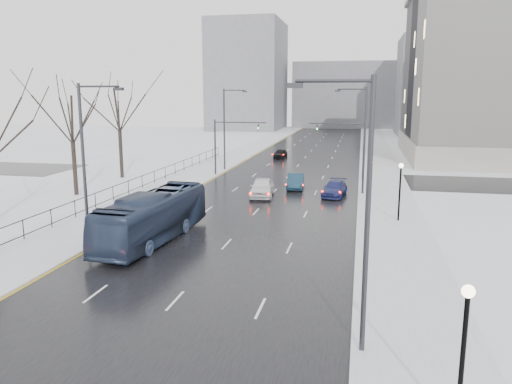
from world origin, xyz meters
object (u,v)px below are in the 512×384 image
Objects in this scene: lamppost_r_near at (464,338)px; sedan_right_far at (335,189)px; streetlight_r_mid at (362,135)px; sedan_center_near at (262,187)px; streetlight_l_far at (226,125)px; no_uturn_sign at (371,165)px; sedan_center_far at (280,154)px; mast_signal_right at (354,143)px; tree_park_e at (122,178)px; tree_park_d at (77,196)px; lamppost_r_mid at (400,183)px; streetlight_l_near at (87,157)px; bus at (153,217)px; mast_signal_left at (224,141)px; streetlight_r_near at (361,204)px; sedan_right_near at (296,181)px.

sedan_right_far is (-5.16, 32.75, -2.22)m from lamppost_r_near.
streetlight_r_mid is 10.45m from sedan_center_near.
streetlight_r_mid is at bearing -36.30° from streetlight_l_far.
no_uturn_sign reaches higher than sedan_center_far.
no_uturn_sign is (1.87, -4.00, -1.81)m from mast_signal_right.
tree_park_d is at bearing -87.71° from tree_park_e.
no_uturn_sign is (-1.80, 14.00, -0.64)m from lamppost_r_mid.
lamppost_r_near is 33.25m from sedan_center_near.
streetlight_r_mid reaches higher than sedan_center_near.
streetlight_l_near is 32.03m from mast_signal_right.
sedan_right_far is at bearing 62.17° from bus.
tree_park_e reaches higher than no_uturn_sign.
sedan_center_near is (6.64, -10.94, -3.21)m from mast_signal_left.
streetlight_l_far is at bearing 165.52° from mast_signal_right.
streetlight_l_near is 2.12× the size of sedan_right_far.
sedan_right_far is at bearing 53.23° from streetlight_l_near.
bus is at bearing 134.98° from lamppost_r_near.
streetlight_l_far is 19.89m from sedan_right_far.
tree_park_e is 1.35× the size of streetlight_r_near.
no_uturn_sign is (27.00, 10.00, 2.30)m from tree_park_d.
tree_park_e is 2.98× the size of sedan_right_near.
lamppost_r_mid is at bearing -36.70° from sedan_center_near.
bus reaches higher than sedan_center_near.
streetlight_l_far is 1.54× the size of mast_signal_right.
no_uturn_sign is at bearing -13.60° from mast_signal_left.
streetlight_r_mid is 3.70× the size of no_uturn_sign.
streetlight_r_mid is at bearing 94.76° from lamppost_r_near.
sedan_right_near is (-7.39, -2.35, -1.51)m from no_uturn_sign.
streetlight_l_far is at bearing 131.06° from lamppost_r_mid.
no_uturn_sign is at bearing 0.00° from tree_park_e.
lamppost_r_near is at bearing -85.24° from streetlight_r_mid.
tree_park_e is at bearing 127.54° from lamppost_r_near.
no_uturn_sign is 0.57× the size of sedan_right_far.
tree_park_e is 2.86× the size of sedan_right_far.
streetlight_r_mid reaches higher than mast_signal_right.
streetlight_l_far is 15.17m from sedan_right_near.
lamppost_r_mid is 13.80m from sedan_center_near.
mast_signal_left is 17.10m from no_uturn_sign.
sedan_center_near is at bearing -63.40° from streetlight_l_far.
mast_signal_right is at bearing 48.22° from sedan_center_near.
streetlight_l_near is 24.32m from sedan_right_near.
lamppost_r_near is 24.00m from lamppost_r_mid.
lamppost_r_mid is at bearing -78.46° from mast_signal_right.
mast_signal_left is at bearing 113.57° from lamppost_r_near.
bus reaches higher than sedan_center_far.
streetlight_l_near reaches higher than sedan_right_far.
bus is 20.93m from sedan_right_near.
streetlight_l_far is 17.36m from sedan_center_near.
sedan_right_far is at bearing -35.07° from mast_signal_left.
sedan_center_near is at bearing 79.21° from bus.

